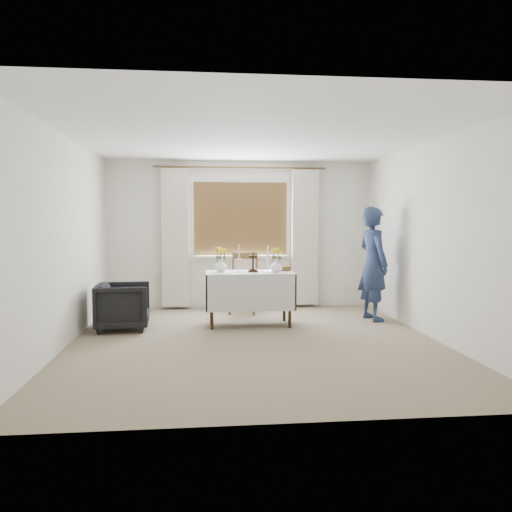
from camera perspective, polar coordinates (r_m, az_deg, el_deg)
The scene contains 12 objects.
ground at distance 6.22m, azimuth -0.09°, elevation -9.76°, with size 5.00×5.00×0.00m, color gray.
altar_table at distance 7.13m, azimuth -0.74°, elevation -4.88°, with size 1.24×0.64×0.76m, color white.
wooden_chair at distance 8.04m, azimuth -1.46°, elevation -3.08°, with size 0.45×0.45×0.98m, color brown, non-canonical shape.
armchair at distance 7.07m, azimuth -14.95°, elevation -5.57°, with size 0.69×0.71×0.64m, color black.
person at distance 7.64m, azimuth 13.24°, elevation -0.85°, with size 0.62×0.41×1.70m, color navy.
radiator at distance 8.54m, azimuth -1.73°, elevation -3.95°, with size 1.10×0.10×0.60m, color silver.
wooden_cross at distance 7.03m, azimuth -0.35°, elevation -0.67°, with size 0.14×0.10×0.29m, color black, non-canonical shape.
candlestick_left at distance 7.01m, azimuth -1.94°, elevation -0.29°, with size 0.11×0.11×0.39m, color white, non-canonical shape.
candlestick_right at distance 7.10m, azimuth 1.36°, elevation -0.28°, with size 0.11×0.11×0.38m, color white, non-canonical shape.
flower_vase_left at distance 7.10m, azimuth -4.06°, elevation -1.08°, with size 0.17×0.17×0.18m, color white.
flower_vase_right at distance 7.05m, azimuth 2.32°, elevation -1.12°, with size 0.17×0.17×0.18m, color white.
wicker_basket at distance 7.25m, azimuth 3.27°, elevation -1.42°, with size 0.18×0.18×0.07m, color brown.
Camera 1 is at (-0.61, -6.01, 1.48)m, focal length 35.00 mm.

